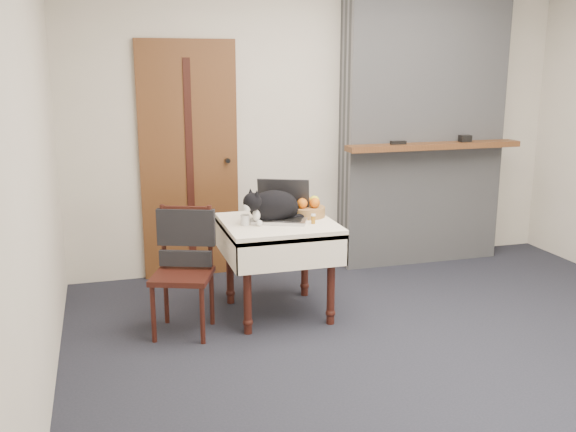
% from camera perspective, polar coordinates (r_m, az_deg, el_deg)
% --- Properties ---
extents(ground, '(4.50, 4.50, 0.00)m').
position_cam_1_polar(ground, '(4.30, 12.00, -11.70)').
color(ground, black).
rests_on(ground, ground).
extents(room_shell, '(4.52, 4.01, 2.61)m').
position_cam_1_polar(room_shell, '(4.31, 10.19, 12.68)').
color(room_shell, beige).
rests_on(room_shell, ground).
extents(door, '(0.82, 0.10, 2.00)m').
position_cam_1_polar(door, '(5.48, -8.77, 4.83)').
color(door, brown).
rests_on(door, ground).
extents(chimney, '(1.62, 0.48, 2.60)m').
position_cam_1_polar(chimney, '(5.98, 11.88, 8.27)').
color(chimney, gray).
rests_on(chimney, ground).
extents(side_table, '(0.78, 0.78, 0.70)m').
position_cam_1_polar(side_table, '(4.63, -0.88, -1.83)').
color(side_table, black).
rests_on(side_table, ground).
extents(laptop, '(0.48, 0.45, 0.28)m').
position_cam_1_polar(laptop, '(4.64, -0.58, 0.55)').
color(laptop, '#B7B7BC').
rests_on(laptop, side_table).
extents(cat, '(0.55, 0.33, 0.26)m').
position_cam_1_polar(cat, '(4.56, -1.21, 0.87)').
color(cat, black).
rests_on(cat, side_table).
extents(cream_jar, '(0.06, 0.06, 0.07)m').
position_cam_1_polar(cream_jar, '(4.49, -3.83, -0.36)').
color(cream_jar, silver).
rests_on(cream_jar, side_table).
extents(pill_bottle, '(0.03, 0.03, 0.07)m').
position_cam_1_polar(pill_bottle, '(4.52, 2.26, -0.24)').
color(pill_bottle, '#9C6413').
rests_on(pill_bottle, side_table).
extents(fruit_basket, '(0.26, 0.26, 0.15)m').
position_cam_1_polar(fruit_basket, '(4.74, 1.75, 0.67)').
color(fruit_basket, '#AB7945').
rests_on(fruit_basket, side_table).
extents(desk_clutter, '(0.13, 0.07, 0.01)m').
position_cam_1_polar(desk_clutter, '(4.70, 1.01, -0.12)').
color(desk_clutter, black).
rests_on(desk_clutter, side_table).
extents(chair, '(0.50, 0.49, 0.86)m').
position_cam_1_polar(chair, '(4.43, -9.18, -3.19)').
color(chair, black).
rests_on(chair, ground).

